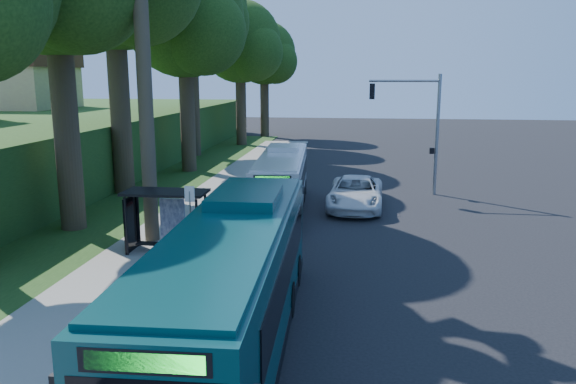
# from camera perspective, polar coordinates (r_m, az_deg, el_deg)

# --- Properties ---
(ground) EXTENTS (140.00, 140.00, 0.00)m
(ground) POSITION_cam_1_polar(r_m,az_deg,el_deg) (24.34, 6.15, -4.80)
(ground) COLOR black
(ground) RESTS_ON ground
(sidewalk) EXTENTS (4.50, 70.00, 0.12)m
(sidewalk) POSITION_cam_1_polar(r_m,az_deg,el_deg) (25.51, -10.51, -4.01)
(sidewalk) COLOR gray
(sidewalk) RESTS_ON ground
(red_curb) EXTENTS (0.25, 30.00, 0.13)m
(red_curb) POSITION_cam_1_polar(r_m,az_deg,el_deg) (21.21, -7.85, -7.18)
(red_curb) COLOR maroon
(red_curb) RESTS_ON ground
(grass_verge) EXTENTS (8.00, 70.00, 0.06)m
(grass_verge) POSITION_cam_1_polar(r_m,az_deg,el_deg) (32.09, -17.50, -1.17)
(grass_verge) COLOR #234719
(grass_verge) RESTS_ON ground
(bus_shelter) EXTENTS (3.20, 1.51, 2.55)m
(bus_shelter) POSITION_cam_1_polar(r_m,az_deg,el_deg) (22.45, -12.78, -1.68)
(bus_shelter) COLOR black
(bus_shelter) RESTS_ON ground
(stop_sign_pole) EXTENTS (0.35, 0.06, 3.17)m
(stop_sign_pole) POSITION_cam_1_polar(r_m,az_deg,el_deg) (19.83, -9.88, -2.51)
(stop_sign_pole) COLOR gray
(stop_sign_pole) RESTS_ON ground
(traffic_signal_pole) EXTENTS (4.10, 0.30, 7.00)m
(traffic_signal_pole) POSITION_cam_1_polar(r_m,az_deg,el_deg) (33.59, 13.25, 7.21)
(traffic_signal_pole) COLOR gray
(traffic_signal_pole) RESTS_ON ground
(tree_2) EXTENTS (8.82, 8.40, 15.12)m
(tree_2) POSITION_cam_1_polar(r_m,az_deg,el_deg) (41.35, -10.37, 16.54)
(tree_2) COLOR #382B1E
(tree_2) RESTS_ON ground
(tree_3) EXTENTS (10.08, 9.60, 17.28)m
(tree_3) POSITION_cam_1_polar(r_m,az_deg,el_deg) (49.68, -9.81, 17.47)
(tree_3) COLOR #382B1E
(tree_3) RESTS_ON ground
(tree_4) EXTENTS (8.40, 8.00, 14.14)m
(tree_4) POSITION_cam_1_polar(r_m,az_deg,el_deg) (56.63, -4.80, 14.59)
(tree_4) COLOR #382B1E
(tree_4) RESTS_ON ground
(tree_5) EXTENTS (7.35, 7.00, 12.86)m
(tree_5) POSITION_cam_1_polar(r_m,az_deg,el_deg) (64.27, -2.36, 13.60)
(tree_5) COLOR #382B1E
(tree_5) RESTS_ON ground
(white_bus) EXTENTS (2.97, 10.77, 3.17)m
(white_bus) POSITION_cam_1_polar(r_m,az_deg,el_deg) (29.27, -0.64, 1.21)
(white_bus) COLOR silver
(white_bus) RESTS_ON ground
(teal_bus) EXTENTS (3.11, 12.59, 3.73)m
(teal_bus) POSITION_cam_1_polar(r_m,az_deg,el_deg) (14.37, -5.57, -9.06)
(teal_bus) COLOR #0B3B3E
(teal_bus) RESTS_ON ground
(pickup) EXTENTS (2.97, 6.08, 1.66)m
(pickup) POSITION_cam_1_polar(r_m,az_deg,el_deg) (29.76, 6.87, -0.10)
(pickup) COLOR silver
(pickup) RESTS_ON ground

